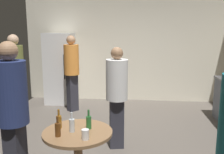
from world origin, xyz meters
name	(u,v)px	position (x,y,z in m)	size (l,w,h in m)	color
ground_plane	(119,144)	(0.00, 0.00, -0.05)	(5.20, 5.20, 0.10)	#5B544C
wall_back	(126,50)	(0.00, 2.63, 1.35)	(5.32, 0.06, 2.70)	silver
refrigerator	(60,68)	(-1.67, 2.20, 0.90)	(0.70, 0.68, 1.80)	white
foreground_table	(78,140)	(-0.39, -1.34, 0.63)	(0.80, 0.80, 0.73)	olive
beer_bottle_amber	(59,121)	(-0.63, -1.27, 0.82)	(0.06, 0.06, 0.23)	#8C5919
beer_bottle_brown	(58,129)	(-0.57, -1.50, 0.82)	(0.06, 0.06, 0.23)	#593314
beer_bottle_green	(89,122)	(-0.28, -1.25, 0.82)	(0.06, 0.06, 0.23)	#26662D
beer_bottle_clear	(72,125)	(-0.45, -1.36, 0.82)	(0.06, 0.06, 0.23)	silver
plastic_cup_white	(85,134)	(-0.26, -1.55, 0.79)	(0.08, 0.08, 0.11)	white
person_in_navy_shirt	(12,109)	(-1.06, -1.51, 1.04)	(0.37, 0.37, 1.76)	#2D2D38
person_in_orange_shirt	(72,67)	(-1.20, 1.55, 1.03)	(0.48, 0.48, 1.76)	#2D2D38
person_in_olive_shirt	(15,72)	(-2.09, 0.64, 1.06)	(0.43, 0.43, 1.79)	#2D2D38
person_in_white_shirt	(117,90)	(-0.03, -0.21, 0.95)	(0.40, 0.40, 1.62)	#2D2D38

